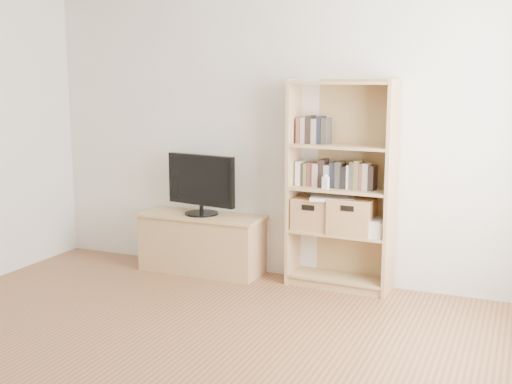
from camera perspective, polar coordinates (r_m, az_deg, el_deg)
The scene contains 11 objects.
back_wall at distance 5.56m, azimuth 2.17°, elevation 5.66°, with size 4.50×0.02×2.60m, color silver.
tv_stand at distance 5.82m, azimuth -4.82°, elevation -4.65°, with size 1.10×0.41×0.50m, color tan.
bookshelf at distance 5.28m, azimuth 7.53°, elevation 0.55°, with size 0.86×0.31×1.72m, color tan.
television at distance 5.71m, azimuth -4.90°, elevation 0.68°, with size 0.70×0.05×0.55m, color black.
books_row_mid at distance 5.29m, azimuth 7.62°, elevation 1.48°, with size 0.77×0.15×0.21m, color silver.
books_row_upper at distance 5.31m, azimuth 5.74°, elevation 5.39°, with size 0.39×0.14×0.21m, color silver.
baby_monitor at distance 5.22m, azimuth 6.21°, elevation 0.81°, with size 0.05×0.03×0.10m, color white.
basket_left at distance 5.40m, azimuth 5.14°, elevation -1.90°, with size 0.32×0.26×0.26m, color #9C6F46.
basket_right at distance 5.29m, azimuth 8.53°, elevation -2.08°, with size 0.35×0.29×0.29m, color #9C6F46.
laptop at distance 5.31m, azimuth 6.81°, elevation -0.52°, with size 0.36×0.25×0.03m, color silver.
magazine_stack at distance 5.26m, azimuth 10.50°, elevation -3.22°, with size 0.16×0.24×0.11m, color beige.
Camera 1 is at (1.99, -2.67, 1.72)m, focal length 45.00 mm.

